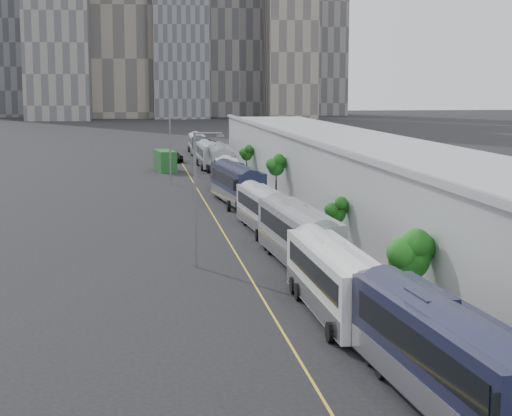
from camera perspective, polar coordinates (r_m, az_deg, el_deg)
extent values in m
cube|color=gray|center=(66.55, 7.36, -2.23)|extent=(10.00, 170.00, 0.12)
cube|color=gold|center=(64.61, -1.67, -2.52)|extent=(0.12, 160.00, 0.02)
cube|color=gray|center=(67.20, 10.71, 0.68)|extent=(12.00, 160.00, 6.80)
cube|color=gray|center=(66.93, 10.76, 2.76)|extent=(12.45, 160.40, 2.57)
cube|color=gray|center=(65.18, 5.86, 3.73)|extent=(0.30, 160.00, 0.40)
cube|color=slate|center=(319.76, -5.11, 13.16)|extent=(20.00, 20.00, 80.00)
cube|color=gray|center=(318.98, 2.31, 12.30)|extent=(18.00, 18.00, 70.00)
cube|color=slate|center=(357.30, 4.05, 13.45)|extent=(22.00, 22.00, 90.00)
cube|color=black|center=(32.97, 12.48, -9.59)|extent=(3.64, 13.96, 3.35)
cube|color=black|center=(32.61, 12.65, -8.69)|extent=(3.59, 12.31, 1.14)
cube|color=silver|center=(33.31, 12.43, -11.35)|extent=(3.66, 13.69, 1.07)
cube|color=black|center=(33.92, 11.64, -5.85)|extent=(1.53, 2.42, 0.32)
cube|color=white|center=(45.11, 5.27, -4.75)|extent=(2.78, 13.09, 3.16)
cube|color=black|center=(44.80, 5.34, -4.10)|extent=(2.82, 11.52, 1.08)
cube|color=silver|center=(45.35, 5.26, -6.00)|extent=(2.81, 12.83, 1.01)
cube|color=white|center=(46.20, 4.88, -2.25)|extent=(1.33, 2.23, 0.30)
cube|color=gray|center=(57.84, 2.80, -1.76)|extent=(3.46, 13.81, 3.32)
cube|color=black|center=(57.54, 2.84, -1.21)|extent=(3.43, 12.17, 1.13)
cube|color=silver|center=(58.04, 2.79, -2.80)|extent=(3.48, 13.54, 1.06)
cube|color=gray|center=(59.10, 2.53, 0.23)|extent=(1.49, 2.39, 0.32)
cube|color=#B4B7BF|center=(70.88, 0.56, -0.10)|extent=(3.24, 12.32, 2.95)
cube|color=black|center=(70.62, 0.59, 0.31)|extent=(3.20, 10.87, 1.00)
cube|color=silver|center=(71.02, 0.56, -0.85)|extent=(3.26, 12.08, 0.95)
cube|color=#B4B7BF|center=(72.05, 0.40, 1.33)|extent=(1.35, 2.14, 0.28)
cube|color=#161B32|center=(87.07, -1.28, 1.61)|extent=(4.14, 14.10, 3.37)
cube|color=black|center=(86.79, -1.26, 1.99)|extent=(4.04, 12.45, 1.14)
cube|color=silver|center=(87.20, -1.28, 0.91)|extent=(4.16, 13.83, 1.08)
cube|color=#161B32|center=(88.47, -1.40, 2.92)|extent=(1.62, 2.48, 0.32)
cube|color=silver|center=(97.35, -1.86, 2.18)|extent=(3.20, 12.59, 3.02)
cube|color=black|center=(97.10, -1.85, 2.49)|extent=(3.17, 11.10, 1.03)
cube|color=silver|center=(97.45, -1.86, 1.61)|extent=(3.23, 12.34, 0.97)
cube|color=silver|center=(98.62, -1.95, 3.22)|extent=(1.36, 2.18, 0.29)
cube|color=gray|center=(114.75, -2.36, 3.20)|extent=(3.48, 14.12, 3.39)
cube|color=black|center=(114.48, -2.35, 3.50)|extent=(3.46, 12.45, 1.15)
cube|color=silver|center=(114.85, -2.35, 2.66)|extent=(3.51, 13.85, 1.09)
cube|color=gray|center=(116.21, -2.44, 4.18)|extent=(1.51, 2.44, 0.32)
cube|color=#A8ABB2|center=(126.21, -3.20, 3.57)|extent=(2.67, 12.95, 3.13)
cube|color=black|center=(125.97, -3.19, 3.82)|extent=(2.72, 11.40, 1.07)
cube|color=silver|center=(126.30, -3.20, 3.12)|extent=(2.71, 12.70, 1.00)
cube|color=#A8ABB2|center=(127.57, -3.26, 4.40)|extent=(1.31, 2.20, 0.30)
cube|color=black|center=(141.48, -3.53, 4.01)|extent=(3.16, 12.19, 2.92)
cube|color=black|center=(141.26, -3.53, 4.22)|extent=(3.13, 10.75, 0.99)
cube|color=silver|center=(141.55, -3.53, 3.64)|extent=(3.18, 11.95, 0.94)
cube|color=black|center=(142.76, -3.58, 4.69)|extent=(1.33, 2.11, 0.28)
cube|color=silver|center=(153.07, -3.96, 4.34)|extent=(2.73, 12.33, 2.98)
cube|color=black|center=(152.85, -3.95, 4.53)|extent=(2.76, 10.86, 1.01)
cube|color=silver|center=(153.14, -3.95, 3.98)|extent=(2.77, 12.09, 0.95)
cube|color=silver|center=(154.39, -4.00, 4.97)|extent=(1.27, 2.11, 0.28)
cylinder|color=black|center=(46.01, 10.14, -4.99)|extent=(0.18, 0.18, 3.24)
sphere|color=#166017|center=(45.66, 10.19, -2.93)|extent=(2.26, 2.26, 2.26)
cylinder|color=black|center=(63.57, 5.38, -1.45)|extent=(0.18, 0.18, 2.83)
sphere|color=#166017|center=(63.36, 5.40, -0.21)|extent=(1.37, 1.37, 1.37)
cylinder|color=black|center=(89.34, 1.35, 1.69)|extent=(0.18, 0.18, 3.83)
sphere|color=#166017|center=(89.15, 1.35, 2.87)|extent=(1.73, 1.73, 1.73)
cylinder|color=black|center=(114.00, -0.63, 2.91)|extent=(0.18, 0.18, 3.08)
sphere|color=#166017|center=(113.87, -0.63, 3.66)|extent=(1.50, 1.50, 1.50)
cylinder|color=#59595E|center=(56.47, -4.07, 0.52)|extent=(0.18, 0.18, 9.00)
cylinder|color=#59595E|center=(56.13, -3.20, 4.99)|extent=(1.80, 0.14, 0.14)
cube|color=#59595E|center=(56.21, -2.38, 4.85)|extent=(0.50, 0.22, 0.18)
cylinder|color=#59595E|center=(104.71, -5.74, 3.81)|extent=(0.18, 0.18, 8.22)
cylinder|color=#59595E|center=(104.52, -5.28, 6.01)|extent=(1.80, 0.14, 0.14)
cube|color=#59595E|center=(104.57, -4.84, 5.93)|extent=(0.50, 0.22, 0.18)
cube|color=#15471C|center=(121.33, -6.09, 3.15)|extent=(3.16, 6.91, 2.94)
imported|color=black|center=(135.97, -5.61, 3.43)|extent=(3.53, 6.53, 1.74)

